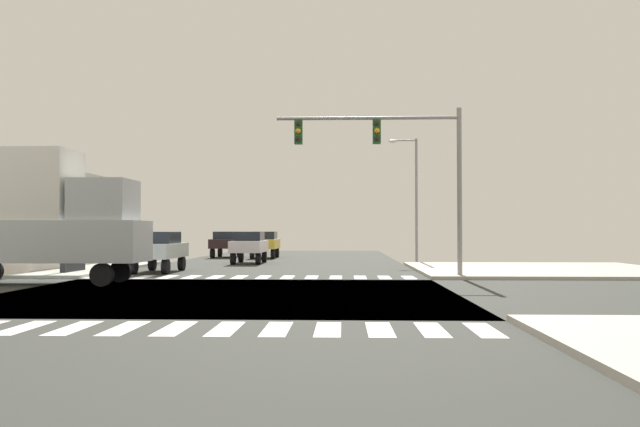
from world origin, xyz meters
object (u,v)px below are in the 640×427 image
at_px(street_lamp, 412,188).
at_px(sedan_nearside_1, 226,242).
at_px(sedan_middle_6, 159,248).
at_px(sedan_queued_4, 249,245).
at_px(traffic_signal_mast, 389,152).
at_px(box_truck_leading_1, 39,213).
at_px(sedan_farside_2, 265,242).

distance_m(street_lamp, sedan_nearside_1, 15.39).
bearing_deg(sedan_middle_6, sedan_queued_4, -109.13).
bearing_deg(street_lamp, sedan_queued_4, -172.16).
bearing_deg(traffic_signal_mast, box_truck_leading_1, -164.80).
bearing_deg(sedan_farside_2, box_truck_leading_1, 76.93).
distance_m(street_lamp, sedan_middle_6, 16.57).
relative_size(sedan_nearside_1, sedan_farside_2, 1.00).
distance_m(street_lamp, sedan_farside_2, 12.29).
distance_m(traffic_signal_mast, sedan_nearside_1, 24.05).
bearing_deg(sedan_queued_4, sedan_farside_2, -90.00).
bearing_deg(sedan_farside_2, sedan_nearside_1, -22.76).
xyz_separation_m(street_lamp, sedan_nearside_1, (-12.76, 7.89, -3.43)).
bearing_deg(sedan_farside_2, sedan_queued_4, 90.00).
relative_size(sedan_nearside_1, box_truck_leading_1, 0.60).
xyz_separation_m(traffic_signal_mast, sedan_middle_6, (-10.42, 3.41, -4.04)).
distance_m(sedan_nearside_1, box_truck_leading_1, 24.96).
height_order(traffic_signal_mast, street_lamp, street_lamp).
height_order(sedan_nearside_1, sedan_farside_2, same).
bearing_deg(sedan_nearside_1, sedan_middle_6, 90.00).
relative_size(street_lamp, sedan_nearside_1, 1.76).
height_order(street_lamp, sedan_middle_6, street_lamp).
relative_size(street_lamp, sedan_queued_4, 1.76).
distance_m(traffic_signal_mast, sedan_farside_2, 21.75).
height_order(traffic_signal_mast, box_truck_leading_1, traffic_signal_mast).
bearing_deg(box_truck_leading_1, sedan_queued_4, 160.65).
bearing_deg(sedan_queued_4, box_truck_leading_1, 70.65).
xyz_separation_m(traffic_signal_mast, box_truck_leading_1, (-12.89, -3.50, -2.60)).
relative_size(street_lamp, sedan_middle_6, 1.76).
relative_size(street_lamp, box_truck_leading_1, 1.05).
xyz_separation_m(traffic_signal_mast, sedan_queued_4, (-7.42, 12.06, -4.04)).
bearing_deg(traffic_signal_mast, sedan_nearside_1, 116.07).
relative_size(traffic_signal_mast, sedan_farside_2, 1.76).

